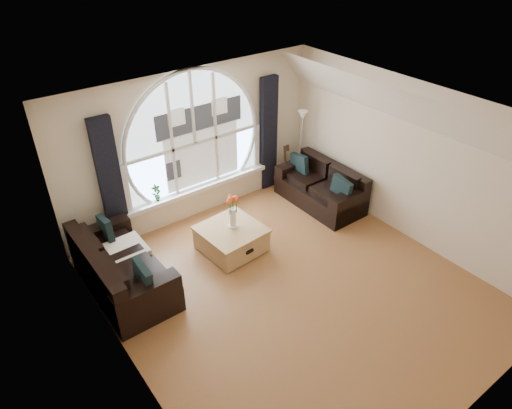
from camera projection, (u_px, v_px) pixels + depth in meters
name	position (u px, v px, depth m)	size (l,w,h in m)	color
ground	(291.00, 288.00, 6.98)	(5.00, 5.50, 0.01)	brown
ceiling	(301.00, 122.00, 5.51)	(5.00, 5.50, 0.01)	silver
wall_back	(193.00, 145.00, 8.09)	(5.00, 0.01, 2.70)	beige
wall_front	(484.00, 344.00, 4.40)	(5.00, 0.01, 2.70)	beige
wall_left	(122.00, 292.00, 4.99)	(0.01, 5.50, 2.70)	beige
wall_right	(411.00, 163.00, 7.50)	(0.01, 5.50, 2.70)	beige
attic_slope	(411.00, 109.00, 6.81)	(0.92, 5.50, 0.72)	silver
arched_window	(193.00, 131.00, 7.92)	(2.60, 0.06, 2.15)	silver
window_sill	(199.00, 188.00, 8.48)	(2.90, 0.22, 0.08)	white
window_frame	(194.00, 131.00, 7.90)	(2.76, 0.08, 2.15)	white
neighbor_house	(201.00, 136.00, 8.05)	(1.70, 0.02, 1.50)	silver
curtain_left	(111.00, 185.00, 7.32)	(0.35, 0.12, 2.30)	black
curtain_right	(268.00, 135.00, 8.92)	(0.35, 0.12, 2.30)	black
sofa_left	(123.00, 267.00, 6.78)	(0.96, 1.92, 0.85)	black
sofa_right	(320.00, 186.00, 8.76)	(0.87, 1.73, 0.77)	black
coffee_chest	(231.00, 238.00, 7.65)	(0.96, 0.96, 0.47)	#A77D49
throw_blanket	(127.00, 249.00, 6.97)	(0.55, 0.55, 0.10)	silver
vase_flowers	(232.00, 207.00, 7.37)	(0.24, 0.24, 0.70)	white
floor_lamp	(301.00, 149.00, 9.19)	(0.24, 0.24, 1.60)	#B2B2B2
guitar	(283.00, 167.00, 9.11)	(0.36, 0.24, 1.06)	brown
potted_plant	(157.00, 193.00, 7.95)	(0.17, 0.11, 0.32)	#1E6023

